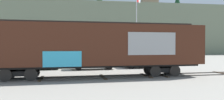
# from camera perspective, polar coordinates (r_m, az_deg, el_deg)

# --- Properties ---
(ground_plane) EXTENTS (260.00, 260.00, 0.00)m
(ground_plane) POSITION_cam_1_polar(r_m,az_deg,el_deg) (17.35, -2.77, -7.18)
(ground_plane) COLOR gray
(track) EXTENTS (60.01, 4.61, 0.08)m
(track) POSITION_cam_1_polar(r_m,az_deg,el_deg) (17.27, -5.19, -7.09)
(track) COLOR #4C4742
(track) RESTS_ON ground_plane
(freight_car) EXTENTS (17.40, 3.72, 4.39)m
(freight_car) POSITION_cam_1_polar(r_m,az_deg,el_deg) (17.11, -4.35, 1.16)
(freight_car) COLOR #472316
(freight_car) RESTS_ON ground_plane
(flagpole) EXTENTS (0.90, 0.98, 9.81)m
(flagpole) POSITION_cam_1_polar(r_m,az_deg,el_deg) (32.18, 6.56, 7.16)
(flagpole) COLOR silver
(flagpole) RESTS_ON ground_plane
(hillside) EXTENTS (127.46, 42.57, 18.56)m
(hillside) POSITION_cam_1_polar(r_m,az_deg,el_deg) (76.73, -7.65, 4.52)
(hillside) COLOR slate
(hillside) RESTS_ON ground_plane
(parked_car_green) EXTENTS (4.75, 2.28, 1.60)m
(parked_car_green) POSITION_cam_1_polar(r_m,az_deg,el_deg) (24.02, -18.92, -2.94)
(parked_car_green) COLOR #1E5933
(parked_car_green) RESTS_ON ground_plane
(parked_car_white) EXTENTS (4.77, 2.16, 1.84)m
(parked_car_white) POSITION_cam_1_polar(r_m,az_deg,el_deg) (23.15, -5.17, -2.77)
(parked_car_white) COLOR silver
(parked_car_white) RESTS_ON ground_plane
(parked_car_black) EXTENTS (4.65, 2.17, 1.63)m
(parked_car_black) POSITION_cam_1_polar(r_m,az_deg,el_deg) (24.87, 7.85, -2.76)
(parked_car_black) COLOR black
(parked_car_black) RESTS_ON ground_plane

